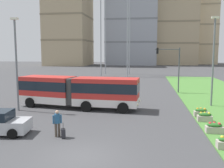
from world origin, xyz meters
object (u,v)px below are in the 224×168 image
at_px(flower_planter_2, 205,117).
at_px(apartment_tower_eastcentre, 196,8).
at_px(streetlight_median, 213,58).
at_px(apartment_tower_west, 69,6).
at_px(articulated_bus, 78,91).
at_px(rolling_suitcase, 63,133).
at_px(pedestrian_crossing, 57,122).
at_px(traffic_light_far_right, 171,62).
at_px(flower_planter_3, 201,112).
at_px(flower_planter_1, 214,128).
at_px(streetlight_left, 16,60).
at_px(apartment_tower_westcentre, 132,11).
at_px(apartment_tower_centre, 175,13).

bearing_deg(flower_planter_2, apartment_tower_eastcentre, 80.84).
relative_size(streetlight_median, apartment_tower_west, 0.18).
xyz_separation_m(articulated_bus, rolling_suitcase, (1.45, -8.68, -1.34)).
bearing_deg(flower_planter_2, pedestrian_crossing, -154.10).
bearing_deg(apartment_tower_west, articulated_bus, -71.78).
xyz_separation_m(pedestrian_crossing, flower_planter_2, (10.09, 4.90, -0.58)).
bearing_deg(traffic_light_far_right, flower_planter_3, -83.71).
bearing_deg(streetlight_median, pedestrian_crossing, -137.42).
relative_size(flower_planter_2, flower_planter_3, 1.00).
bearing_deg(flower_planter_1, apartment_tower_west, 113.33).
height_order(pedestrian_crossing, rolling_suitcase, pedestrian_crossing).
xyz_separation_m(streetlight_left, apartment_tower_eastcentre, (33.56, 104.98, 21.61)).
distance_m(traffic_light_far_right, apartment_tower_westcentre, 82.26).
bearing_deg(flower_planter_2, articulated_bus, 162.14).
distance_m(streetlight_median, apartment_tower_eastcentre, 103.98).
bearing_deg(flower_planter_3, articulated_bus, 169.33).
relative_size(articulated_bus, flower_planter_3, 10.95).
distance_m(flower_planter_1, apartment_tower_eastcentre, 113.91).
bearing_deg(apartment_tower_eastcentre, flower_planter_3, -99.29).
distance_m(articulated_bus, traffic_light_far_right, 14.65).
height_order(articulated_bus, traffic_light_far_right, traffic_light_far_right).
bearing_deg(apartment_tower_centre, traffic_light_far_right, -95.68).
xyz_separation_m(apartment_tower_westcentre, apartment_tower_eastcentre, (29.12, 13.12, 2.94)).
xyz_separation_m(pedestrian_crossing, apartment_tower_eastcentre, (27.30, 111.60, 25.29)).
xyz_separation_m(traffic_light_far_right, apartment_tower_eastcentre, (18.62, 92.40, 22.21)).
height_order(articulated_bus, flower_planter_1, articulated_bus).
xyz_separation_m(streetlight_median, apartment_tower_centre, (4.82, 89.96, 17.55)).
height_order(flower_planter_1, apartment_tower_westcentre, apartment_tower_westcentre).
height_order(flower_planter_3, streetlight_median, streetlight_median).
distance_m(streetlight_median, apartment_tower_centre, 91.78).
bearing_deg(apartment_tower_westcentre, streetlight_median, -81.02).
distance_m(rolling_suitcase, apartment_tower_eastcentre, 117.88).
distance_m(flower_planter_3, streetlight_median, 6.69).
bearing_deg(articulated_bus, pedestrian_crossing, -83.27).
bearing_deg(pedestrian_crossing, articulated_bus, 96.73).
height_order(flower_planter_2, apartment_tower_eastcentre, apartment_tower_eastcentre).
bearing_deg(streetlight_left, articulated_bus, 19.34).
relative_size(articulated_bus, flower_planter_2, 10.95).
distance_m(streetlight_left, apartment_tower_west, 88.20).
distance_m(flower_planter_2, streetlight_left, 16.99).
xyz_separation_m(flower_planter_3, apartment_tower_west, (-37.86, 83.39, 24.33)).
relative_size(flower_planter_2, streetlight_left, 0.13).
xyz_separation_m(articulated_bus, traffic_light_far_right, (9.68, 10.73, 2.43)).
height_order(streetlight_median, apartment_tower_west, apartment_tower_west).
relative_size(flower_planter_1, flower_planter_2, 1.00).
xyz_separation_m(flower_planter_3, apartment_tower_centre, (6.72, 94.59, 21.98)).
relative_size(streetlight_median, apartment_tower_eastcentre, 0.17).
bearing_deg(flower_planter_2, streetlight_median, 72.75).
height_order(flower_planter_3, traffic_light_far_right, traffic_light_far_right).
xyz_separation_m(apartment_tower_west, apartment_tower_centre, (44.58, 11.20, -2.35)).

